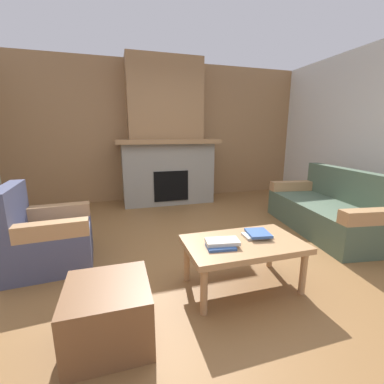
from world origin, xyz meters
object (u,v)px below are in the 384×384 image
fireplace (166,142)px  armchair (46,238)px  couch (329,211)px  ottoman (109,313)px  coffee_table (243,247)px

fireplace → armchair: fireplace is taller
fireplace → couch: 3.03m
couch → ottoman: 3.14m
armchair → ottoman: bearing=-63.0°
fireplace → armchair: (-1.69, -2.19, -0.87)m
ottoman → fireplace: bearing=72.8°
armchair → ottoman: armchair is taller
fireplace → coffee_table: 3.22m
armchair → ottoman: size_ratio=1.63×
coffee_table → ottoman: bearing=-164.8°
couch → coffee_table: couch is taller
fireplace → ottoman: 3.71m
couch → coffee_table: size_ratio=1.90×
ottoman → armchair: bearing=117.0°
coffee_table → ottoman: (-1.11, -0.30, -0.18)m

